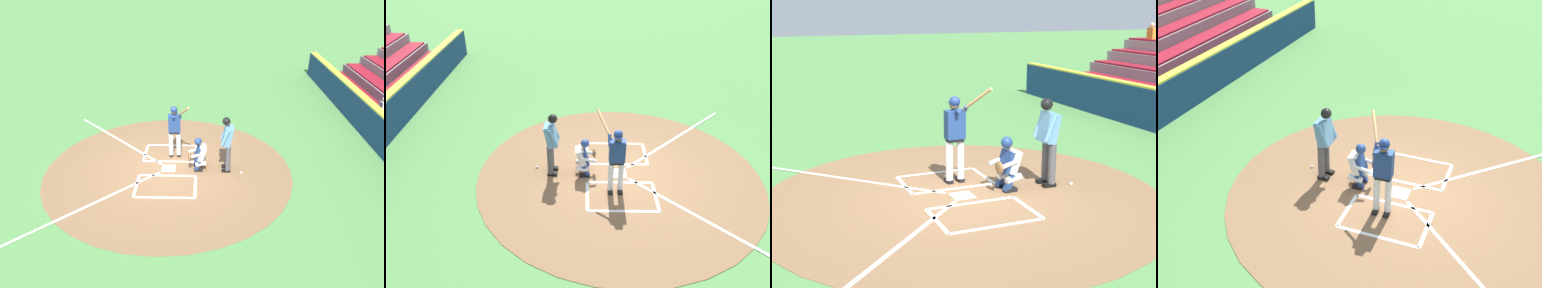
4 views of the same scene
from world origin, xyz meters
The scene contains 7 objects.
ground_plane centered at (0.00, 0.00, 0.00)m, with size 120.00×120.00×0.00m, color #4C8442.
dirt_circle centered at (0.00, 0.00, 0.01)m, with size 8.00×8.00×0.01m, color brown.
home_plate_and_chalk centered at (0.00, 0.88, 0.01)m, with size 7.93×4.91×0.01m.
batter centered at (0.83, -0.17, 1.10)m, with size 0.91×0.74×2.13m.
catcher centered at (0.01, -0.99, 0.59)m, with size 0.62×0.61×1.13m.
plate_umpire centered at (-0.02, -1.89, 1.08)m, with size 0.59×0.42×1.86m.
baseball centered at (-0.23, -2.37, 0.04)m, with size 0.07×0.07×0.07m, color white.
Camera 3 is at (-9.44, 3.74, 3.69)m, focal length 50.57 mm.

